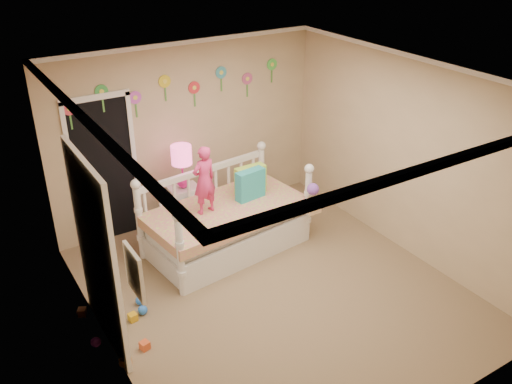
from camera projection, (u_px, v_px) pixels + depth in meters
floor at (275, 290)px, 6.64m from camera, size 4.00×4.50×0.01m
ceiling at (279, 79)px, 5.46m from camera, size 4.00×4.50×0.01m
back_wall at (188, 133)px, 7.75m from camera, size 4.00×0.01×2.60m
left_wall at (99, 247)px, 5.11m from camera, size 0.01×4.50×2.60m
right_wall at (407, 157)px, 6.99m from camera, size 0.01×4.50×2.60m
crown_molding at (279, 82)px, 5.47m from camera, size 4.00×4.50×0.06m
daybed at (226, 211)px, 7.22m from camera, size 2.24×1.37×1.15m
pillow_turquoise at (250, 185)px, 7.30m from camera, size 0.42×0.19×0.41m
pillow_lime at (250, 180)px, 7.43m from camera, size 0.43×0.16×0.40m
child at (204, 180)px, 6.85m from camera, size 0.36×0.26×0.91m
nightstand at (185, 209)px, 7.75m from camera, size 0.43×0.34×0.69m
table_lamp at (182, 160)px, 7.40m from camera, size 0.28×0.28×0.62m
closet_doorway at (105, 170)px, 7.27m from camera, size 0.90×0.04×2.07m
flower_decals at (180, 90)px, 7.40m from camera, size 3.40×0.02×0.50m
mirror_closet at (97, 253)px, 5.47m from camera, size 0.07×1.30×2.10m
wall_picture at (134, 272)px, 4.33m from camera, size 0.05×0.34×0.42m
hanging_bag at (313, 200)px, 7.22m from camera, size 0.20×0.16×0.36m
toy_scatter at (132, 331)px, 5.92m from camera, size 0.99×1.41×0.11m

